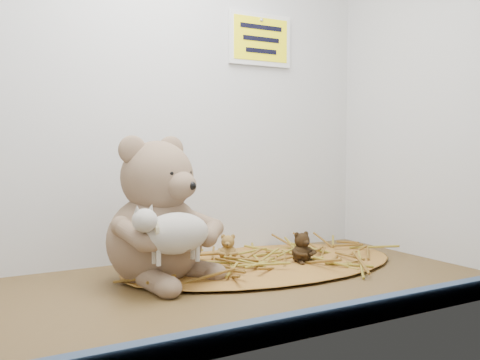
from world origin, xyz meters
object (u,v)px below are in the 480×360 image
main_teddy (155,209)px  mini_teddy_brown (302,246)px  toy_lamb (176,233)px  mini_teddy_tan (228,246)px

main_teddy → mini_teddy_brown: (33.39, -4.07, -9.92)cm
toy_lamb → mini_teddy_brown: size_ratio=2.35×
mini_teddy_tan → main_teddy: bearing=-131.6°
mini_teddy_brown → main_teddy: bearing=173.3°
mini_teddy_tan → mini_teddy_brown: 16.83cm
main_teddy → mini_teddy_tan: (19.62, 5.60, -10.35)cm
mini_teddy_brown → toy_lamb: bearing=-168.7°
toy_lamb → mini_teddy_tan: 26.38cm
mini_teddy_tan → mini_teddy_brown: mini_teddy_brown is taller
mini_teddy_tan → mini_teddy_brown: (13.76, -9.67, 0.43)cm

